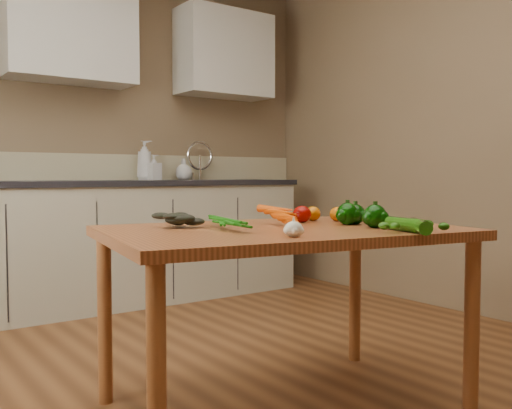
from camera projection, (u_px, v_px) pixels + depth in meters
The scene contains 18 objects.
room at pixel (261, 101), 2.38m from camera, with size 4.04×5.04×2.64m.
counter_run at pixel (121, 241), 4.17m from camera, with size 2.84×0.64×1.14m.
upper_cabinets at pixel (149, 43), 4.38m from camera, with size 2.15×0.35×0.70m.
table at pixel (283, 248), 2.25m from camera, with size 1.50×1.10×0.73m.
soap_bottle_a at pixel (145, 160), 4.40m from camera, with size 0.12×0.12×0.30m, color silver.
soap_bottle_b at pixel (154, 167), 4.37m from camera, with size 0.09×0.09×0.20m, color silver.
soap_bottle_c at pixel (184, 169), 4.62m from camera, with size 0.14×0.14×0.17m, color silver.
carrot_bunch at pixel (266, 218), 2.28m from camera, with size 0.25×0.20×0.07m, color #E34F05, non-canonical shape.
leafy_greens at pixel (176, 215), 2.27m from camera, with size 0.20×0.18×0.10m, color black, non-canonical shape.
garlic_bulb at pixel (294, 229), 1.91m from camera, with size 0.06×0.06×0.05m, color silver.
pepper_a at pixel (347, 214), 2.38m from camera, with size 0.09×0.09×0.09m, color black.
pepper_b at pixel (355, 214), 2.41m from camera, with size 0.08×0.08×0.08m, color black.
pepper_c at pixel (375, 216), 2.24m from camera, with size 0.09×0.09×0.09m, color black.
tomato_a at pixel (302, 214), 2.49m from camera, with size 0.08×0.08×0.08m, color #850702.
tomato_b at pixel (313, 214), 2.58m from camera, with size 0.07×0.07×0.07m, color #BF5C04.
tomato_c at pixel (337, 214), 2.56m from camera, with size 0.07×0.07×0.07m, color #BF5C04.
zucchini_a at pixel (406, 225), 2.09m from camera, with size 0.05×0.05×0.20m, color #164907.
zucchini_b at pixel (419, 226), 2.04m from camera, with size 0.05×0.05×0.17m, color #164907.
Camera 1 is at (-1.42, -1.75, 0.94)m, focal length 40.00 mm.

